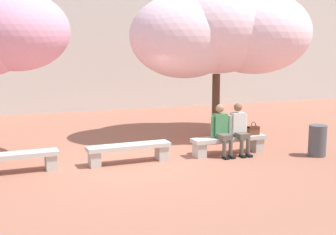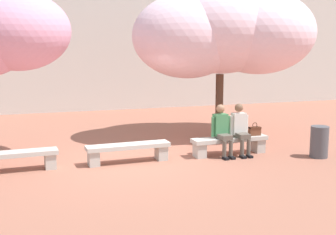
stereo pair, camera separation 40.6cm
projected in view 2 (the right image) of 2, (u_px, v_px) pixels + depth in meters
ground_plane at (128, 163)px, 11.09m from camera, size 100.00×100.00×0.00m
building_facade at (75, 15)px, 20.17m from camera, size 28.00×4.00×7.80m
stone_bench_west_end at (12, 158)px, 10.27m from camera, size 2.01×0.52×0.45m
stone_bench_near_west at (128, 150)px, 11.04m from camera, size 2.01×0.52×0.45m
stone_bench_center at (230, 143)px, 11.81m from camera, size 2.01×0.52×0.45m
person_seated_left at (222, 128)px, 11.62m from camera, size 0.51×0.70×1.29m
person_seated_right at (240, 127)px, 11.77m from camera, size 0.51×0.69×1.29m
handbag at (255, 130)px, 11.98m from camera, size 0.30×0.15×0.34m
cherry_tree_main at (225, 32)px, 13.65m from camera, size 5.37×3.85×4.50m
trash_bin at (319, 142)px, 11.53m from camera, size 0.44×0.44×0.78m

